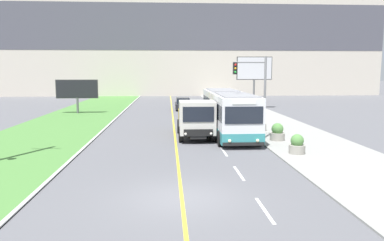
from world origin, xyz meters
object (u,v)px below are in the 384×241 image
(dump_truck, at_px, (196,120))
(planter_round_near, at_px, (297,145))
(billboard_large, at_px, (254,70))
(planter_round_second, at_px, (277,133))
(city_bus, at_px, (228,112))
(traffic_light_mast, at_px, (255,87))
(planter_round_third, at_px, (260,124))
(planter_round_far, at_px, (250,117))
(billboard_small, at_px, (77,90))
(car_distant, at_px, (183,104))

(dump_truck, distance_m, planter_round_near, 7.43)
(dump_truck, bearing_deg, billboard_large, 66.87)
(dump_truck, height_order, planter_round_second, dump_truck)
(dump_truck, bearing_deg, city_bus, 39.27)
(city_bus, relative_size, traffic_light_mast, 2.11)
(planter_round_near, relative_size, planter_round_third, 0.95)
(city_bus, xyz_separation_m, planter_round_far, (2.73, 4.82, -0.98))
(billboard_large, xyz_separation_m, planter_round_far, (-3.43, -13.46, -4.12))
(billboard_small, bearing_deg, billboard_large, 11.10)
(planter_round_third, height_order, planter_round_far, planter_round_far)
(dump_truck, height_order, billboard_large, billboard_large)
(car_distant, bearing_deg, planter_round_far, -67.18)
(car_distant, height_order, billboard_large, billboard_large)
(car_distant, xyz_separation_m, planter_round_near, (5.37, -24.83, -0.13))
(planter_round_near, xyz_separation_m, planter_round_third, (-0.07, 8.05, 0.03))
(car_distant, height_order, planter_round_second, car_distant)
(car_distant, relative_size, traffic_light_mast, 0.76)
(city_bus, distance_m, billboard_small, 20.25)
(billboard_large, bearing_deg, planter_round_third, -101.32)
(traffic_light_mast, xyz_separation_m, planter_round_second, (1.36, -0.83, -3.01))
(traffic_light_mast, distance_m, planter_round_far, 7.91)
(city_bus, relative_size, planter_round_second, 10.29)
(planter_round_second, xyz_separation_m, planter_round_third, (-0.14, 4.02, 0.01))
(planter_round_near, bearing_deg, billboard_small, 128.45)
(dump_truck, height_order, traffic_light_mast, traffic_light_mast)
(billboard_small, bearing_deg, planter_round_far, -28.93)
(traffic_light_mast, height_order, planter_round_far, traffic_light_mast)
(traffic_light_mast, distance_m, planter_round_second, 3.40)
(car_distant, height_order, billboard_small, billboard_small)
(planter_round_third, bearing_deg, traffic_light_mast, -110.87)
(city_bus, relative_size, planter_round_far, 9.79)
(billboard_large, bearing_deg, planter_round_second, -98.87)
(car_distant, relative_size, planter_round_third, 3.73)
(planter_round_third, bearing_deg, planter_round_near, -89.51)
(city_bus, bearing_deg, planter_round_third, 16.65)
(billboard_small, distance_m, planter_round_second, 24.57)
(car_distant, height_order, planter_round_third, car_distant)
(city_bus, distance_m, planter_round_third, 2.96)
(planter_round_near, bearing_deg, traffic_light_mast, 104.82)
(planter_round_second, bearing_deg, planter_round_near, -91.01)
(planter_round_near, bearing_deg, planter_round_third, 90.49)
(billboard_small, relative_size, planter_round_far, 3.74)
(billboard_large, xyz_separation_m, billboard_small, (-20.50, -4.02, -2.13))
(billboard_large, height_order, billboard_small, billboard_large)
(billboard_small, bearing_deg, planter_round_second, -45.56)
(city_bus, height_order, billboard_large, billboard_large)
(billboard_large, relative_size, planter_round_third, 5.52)
(planter_round_second, bearing_deg, car_distant, 104.66)
(dump_truck, relative_size, billboard_small, 1.39)
(planter_round_third, bearing_deg, dump_truck, -151.11)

